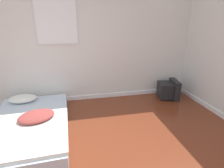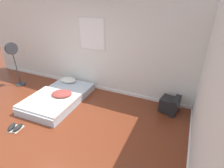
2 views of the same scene
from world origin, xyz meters
The scene contains 3 objects.
wall_back centered at (0.00, 2.51, 1.29)m, with size 8.29×0.08×2.60m.
mattress_bed centered at (-0.50, 1.36, 0.13)m, with size 1.31×2.05×0.35m.
crt_tv centered at (2.41, 2.13, 0.21)m, with size 0.50×0.50×0.43m.
Camera 1 is at (0.31, -1.29, 1.69)m, focal length 28.00 mm.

